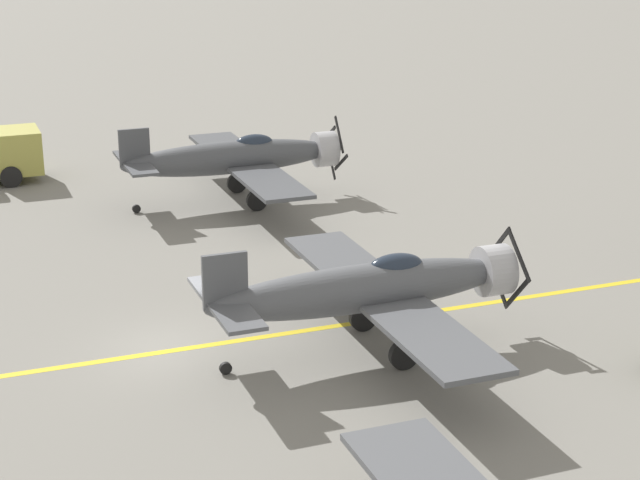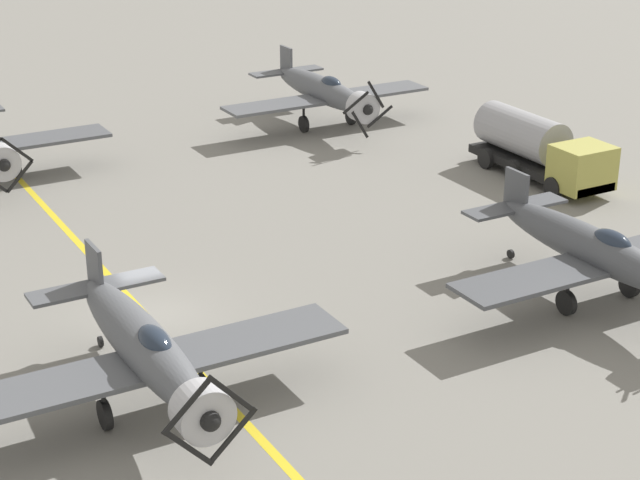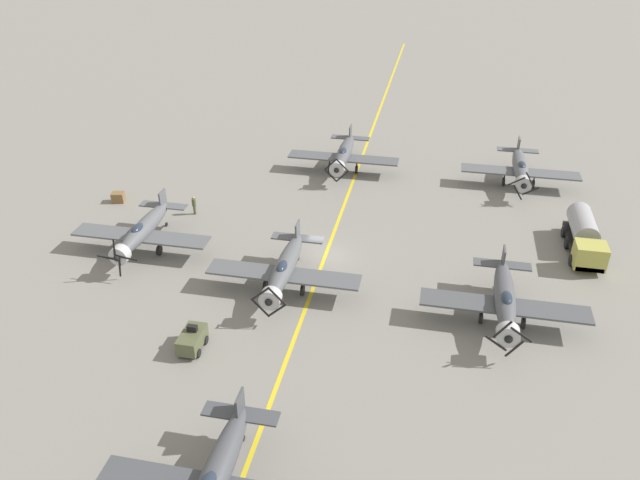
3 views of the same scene
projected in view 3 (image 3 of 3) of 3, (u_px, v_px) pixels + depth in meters
The scene contains 11 objects.
ground_plane at pixel (325, 257), 53.58m from camera, with size 400.00×400.00×0.00m, color gray.
taxiway_stripe at pixel (325, 257), 53.58m from camera, with size 0.30×160.00×0.01m, color yellow.
airplane_mid_right at pixel (142, 231), 53.40m from camera, with size 12.00×9.98×3.80m.
airplane_mid_left at pixel (505, 300), 44.74m from camera, with size 12.00×9.98×3.65m.
airplane_near_left at pixel (520, 168), 64.85m from camera, with size 12.00×9.98×3.65m.
airplane_near_center at pixel (344, 154), 68.09m from camera, with size 12.00×9.98×3.65m.
airplane_mid_center at pixel (284, 269), 48.28m from camera, with size 12.00×9.98×3.65m.
fuel_tanker at pixel (584, 237), 53.52m from camera, with size 2.67×8.00×2.98m.
tow_tractor at pixel (192, 339), 42.82m from camera, with size 1.57×2.60×1.79m.
ground_crew_walking at pixel (194, 205), 59.85m from camera, with size 0.40×0.40×1.86m.
supply_crate_by_tanker at pixel (118, 197), 62.37m from camera, with size 1.18×0.98×0.98m, color brown.
Camera 3 is at (-8.68, 44.64, 28.36)m, focal length 35.00 mm.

